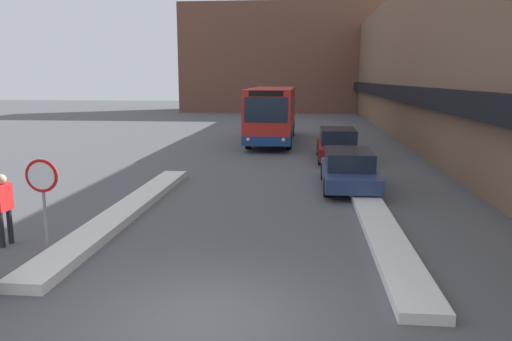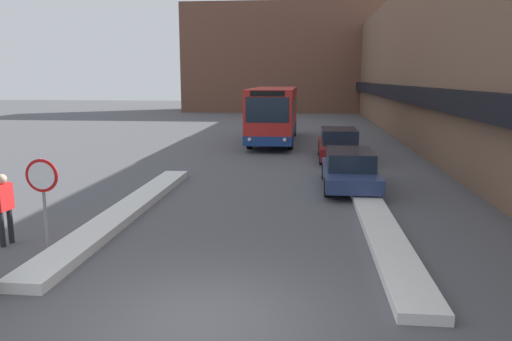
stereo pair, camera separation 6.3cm
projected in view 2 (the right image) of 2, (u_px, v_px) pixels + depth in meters
name	position (u px, v px, depth m)	size (l,w,h in m)	color
ground_plane	(203.00, 322.00, 8.18)	(160.00, 160.00, 0.00)	#515156
building_row_right	(448.00, 63.00, 29.77)	(5.50, 60.00, 9.73)	brown
building_backdrop_far	(295.00, 59.00, 59.67)	(26.00, 8.00, 12.42)	brown
snow_bank_left	(127.00, 210.00, 14.72)	(0.90, 11.34, 0.23)	silver
snow_bank_right	(374.00, 215.00, 14.24)	(0.90, 12.71, 0.20)	silver
city_bus	(274.00, 113.00, 31.04)	(2.60, 10.80, 3.34)	red
parked_car_front	(349.00, 169.00, 18.08)	(1.89, 4.73, 1.37)	navy
parked_car_middle	(339.00, 145.00, 24.32)	(1.93, 4.84, 1.52)	maroon
stop_sign	(43.00, 185.00, 11.25)	(0.76, 0.08, 2.16)	gray
pedestrian	(4.00, 203.00, 11.79)	(0.26, 0.56, 1.73)	#232328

